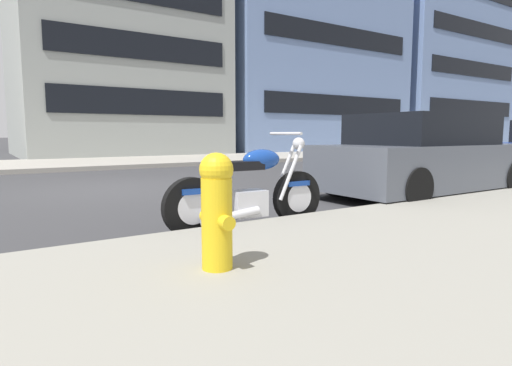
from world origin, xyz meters
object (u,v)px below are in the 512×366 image
at_px(parked_motorcycle, 250,192).
at_px(car_opposite_curb, 403,144).
at_px(fire_hydrant, 217,208).
at_px(parked_car_across_street, 424,157).

height_order(parked_motorcycle, car_opposite_curb, car_opposite_curb).
distance_m(parked_motorcycle, fire_hydrant, 1.90).
height_order(parked_car_across_street, car_opposite_curb, parked_car_across_street).
xyz_separation_m(parked_motorcycle, car_opposite_curb, (13.49, 8.35, 0.23)).
relative_size(parked_motorcycle, car_opposite_curb, 0.46).
bearing_deg(parked_car_across_street, parked_motorcycle, -171.00).
bearing_deg(parked_motorcycle, car_opposite_curb, 33.39).
xyz_separation_m(car_opposite_curb, fire_hydrant, (-14.70, -9.80, -0.08)).
xyz_separation_m(parked_car_across_street, car_opposite_curb, (9.41, 7.73, -0.02)).
xyz_separation_m(parked_motorcycle, parked_car_across_street, (4.08, 0.61, 0.25)).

